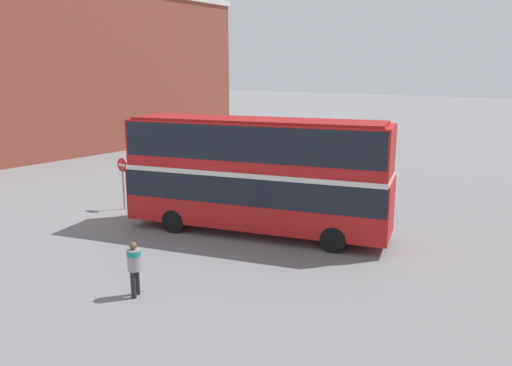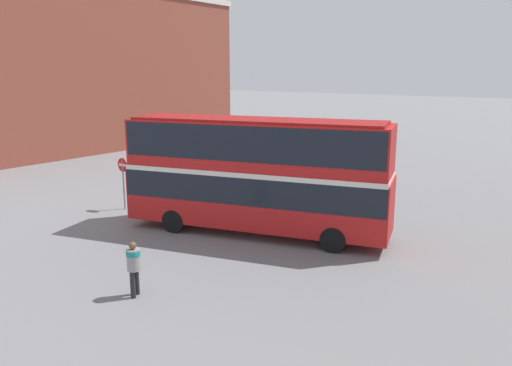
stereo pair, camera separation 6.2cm
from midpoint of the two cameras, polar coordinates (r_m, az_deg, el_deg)
The scene contains 7 objects.
ground_plane at distance 21.95m, azimuth -0.62°, elevation -5.02°, with size 240.00×240.00×0.00m, color slate.
building_row_left at distance 47.12m, azimuth -21.58°, elevation 11.99°, with size 11.47×32.41×13.57m.
double_decker_bus at distance 20.43m, azimuth -0.09°, elevation 1.60°, with size 11.22×5.49×4.81m.
pedestrian_foreground at distance 15.55m, azimuth -13.87°, elevation -8.90°, with size 0.56×0.56×1.73m.
parked_car_kerb_far at distance 34.51m, azimuth -2.82°, elevation 2.90°, with size 4.13×2.07×1.58m.
parked_car_side_street at distance 41.43m, azimuth 1.62°, elevation 4.48°, with size 4.50×2.85×1.48m.
no_entry_sign at distance 25.15m, azimuth -15.06°, elevation 0.95°, with size 0.68×0.08×2.56m.
Camera 1 is at (12.67, -16.63, 6.69)m, focal length 35.00 mm.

